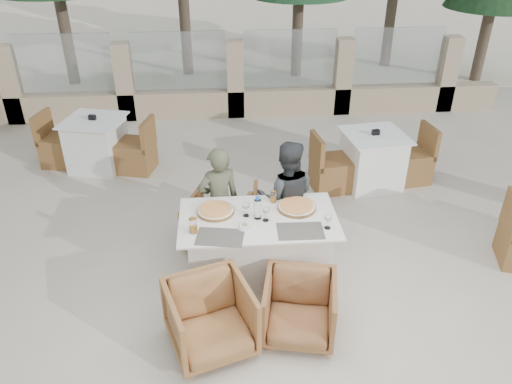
{
  "coord_description": "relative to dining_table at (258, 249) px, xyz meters",
  "views": [
    {
      "loc": [
        -0.33,
        -4.12,
        3.55
      ],
      "look_at": [
        0.03,
        0.37,
        0.9
      ],
      "focal_mm": 35.0,
      "sensor_mm": 36.0,
      "label": 1
    }
  ],
  "objects": [
    {
      "name": "beer_glass_left",
      "position": [
        -0.65,
        -0.19,
        0.46
      ],
      "size": [
        0.1,
        0.1,
        0.16
      ],
      "primitive_type": "cylinder",
      "rotation": [
        0.0,
        0.0,
        -0.43
      ],
      "color": "orange",
      "rests_on": "dining_table"
    },
    {
      "name": "sand_patch",
      "position": [
        -0.03,
        13.93,
        -0.38
      ],
      "size": [
        30.0,
        16.0,
        0.01
      ],
      "primitive_type": "cube",
      "color": "#F2E7C6",
      "rests_on": "ground"
    },
    {
      "name": "pizza_left",
      "position": [
        -0.43,
        0.14,
        0.41
      ],
      "size": [
        0.44,
        0.44,
        0.05
      ],
      "primitive_type": "cylinder",
      "rotation": [
        0.0,
        0.0,
        -0.13
      ],
      "color": "#CC541B",
      "rests_on": "dining_table"
    },
    {
      "name": "bg_table_b",
      "position": [
        1.77,
        1.94,
        0.0
      ],
      "size": [
        1.73,
        1.03,
        0.77
      ],
      "primitive_type": null,
      "rotation": [
        0.0,
        0.0,
        0.13
      ],
      "color": "white",
      "rests_on": "ground"
    },
    {
      "name": "perimeter_wall_far",
      "position": [
        -0.03,
        4.73,
        0.42
      ],
      "size": [
        10.0,
        0.34,
        1.6
      ],
      "primitive_type": null,
      "color": "tan",
      "rests_on": "ground"
    },
    {
      "name": "ground",
      "position": [
        -0.03,
        -0.07,
        -0.39
      ],
      "size": [
        80.0,
        80.0,
        0.0
      ],
      "primitive_type": "plane",
      "color": "beige",
      "rests_on": "ground"
    },
    {
      "name": "pizza_right",
      "position": [
        0.41,
        0.15,
        0.41
      ],
      "size": [
        0.45,
        0.45,
        0.05
      ],
      "primitive_type": "cylinder",
      "rotation": [
        0.0,
        0.0,
        0.13
      ],
      "color": "#C8531B",
      "rests_on": "dining_table"
    },
    {
      "name": "wine_glass_near",
      "position": [
        0.07,
        -0.05,
        0.48
      ],
      "size": [
        0.08,
        0.08,
        0.18
      ],
      "primitive_type": null,
      "rotation": [
        0.0,
        0.0,
        -0.11
      ],
      "color": "silver",
      "rests_on": "dining_table"
    },
    {
      "name": "diner_left",
      "position": [
        -0.39,
        0.54,
        0.27
      ],
      "size": [
        0.55,
        0.44,
        1.31
      ],
      "primitive_type": "imported",
      "rotation": [
        0.0,
        0.0,
        3.44
      ],
      "color": "#4D503A",
      "rests_on": "ground"
    },
    {
      "name": "diner_right",
      "position": [
        0.35,
        0.51,
        0.3
      ],
      "size": [
        0.71,
        0.58,
        1.37
      ],
      "primitive_type": "imported",
      "rotation": [
        0.0,
        0.0,
        3.04
      ],
      "color": "#35383A",
      "rests_on": "ground"
    },
    {
      "name": "wine_glass_centre",
      "position": [
        -0.12,
        0.05,
        0.48
      ],
      "size": [
        0.1,
        0.1,
        0.18
      ],
      "primitive_type": null,
      "rotation": [
        0.0,
        0.0,
        0.34
      ],
      "color": "white",
      "rests_on": "dining_table"
    },
    {
      "name": "dining_table",
      "position": [
        0.0,
        0.0,
        0.0
      ],
      "size": [
        1.6,
        0.9,
        0.77
      ],
      "primitive_type": null,
      "color": "white",
      "rests_on": "ground"
    },
    {
      "name": "water_bottle",
      "position": [
        -0.01,
        0.0,
        0.51
      ],
      "size": [
        0.09,
        0.09,
        0.25
      ],
      "primitive_type": "cylinder",
      "rotation": [
        0.0,
        0.0,
        0.17
      ],
      "color": "#A0C0D3",
      "rests_on": "dining_table"
    },
    {
      "name": "armchair_far_right",
      "position": [
        0.32,
        0.84,
        -0.09
      ],
      "size": [
        0.7,
        0.72,
        0.58
      ],
      "primitive_type": "imported",
      "rotation": [
        0.0,
        0.0,
        3.01
      ],
      "color": "#905D34",
      "rests_on": "ground"
    },
    {
      "name": "bg_table_a",
      "position": [
        -2.2,
        2.79,
        0.0
      ],
      "size": [
        1.79,
        1.19,
        0.77
      ],
      "primitive_type": null,
      "rotation": [
        0.0,
        0.0,
        -0.24
      ],
      "color": "white",
      "rests_on": "ground"
    },
    {
      "name": "beer_glass_right",
      "position": [
        0.18,
        0.3,
        0.45
      ],
      "size": [
        0.08,
        0.08,
        0.13
      ],
      "primitive_type": "cylinder",
      "rotation": [
        0.0,
        0.0,
        0.23
      ],
      "color": "orange",
      "rests_on": "dining_table"
    },
    {
      "name": "armchair_near_right",
      "position": [
        0.31,
        -0.82,
        -0.08
      ],
      "size": [
        0.77,
        0.79,
        0.61
      ],
      "primitive_type": "imported",
      "rotation": [
        0.0,
        0.0,
        -0.21
      ],
      "color": "brown",
      "rests_on": "ground"
    },
    {
      "name": "armchair_near_left",
      "position": [
        -0.5,
        -0.92,
        -0.05
      ],
      "size": [
        0.9,
        0.91,
        0.66
      ],
      "primitive_type": "imported",
      "rotation": [
        0.0,
        0.0,
        0.32
      ],
      "color": "#9B6838",
      "rests_on": "ground"
    },
    {
      "name": "armchair_far_left",
      "position": [
        -0.42,
        0.64,
        -0.07
      ],
      "size": [
        0.86,
        0.87,
        0.62
      ],
      "primitive_type": "imported",
      "rotation": [
        0.0,
        0.0,
        2.79
      ],
      "color": "#9B6638",
      "rests_on": "ground"
    },
    {
      "name": "placemat_near_left",
      "position": [
        -0.39,
        -0.3,
        0.39
      ],
      "size": [
        0.49,
        0.37,
        0.0
      ],
      "primitive_type": "cube",
      "rotation": [
        0.0,
        0.0,
        -0.16
      ],
      "color": "#58534B",
      "rests_on": "dining_table"
    },
    {
      "name": "olive_dish",
      "position": [
        -0.15,
        -0.16,
        0.41
      ],
      "size": [
        0.14,
        0.14,
        0.04
      ],
      "primitive_type": null,
      "rotation": [
        0.0,
        0.0,
        -0.29
      ],
      "color": "silver",
      "rests_on": "dining_table"
    },
    {
      "name": "wine_glass_corner",
      "position": [
        0.66,
        -0.23,
        0.48
      ],
      "size": [
        0.1,
        0.1,
        0.18
      ],
      "primitive_type": null,
      "rotation": [
        0.0,
        0.0,
        0.31
      ],
      "color": "silver",
      "rests_on": "dining_table"
    },
    {
      "name": "placemat_near_right",
      "position": [
        0.39,
        -0.26,
        0.39
      ],
      "size": [
        0.46,
        0.31,
        0.0
      ],
      "primitive_type": "cube",
      "rotation": [
        0.0,
        0.0,
        -0.03
      ],
      "color": "#59554C",
      "rests_on": "dining_table"
    }
  ]
}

